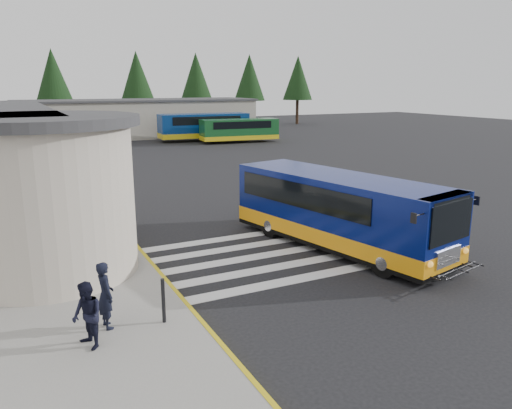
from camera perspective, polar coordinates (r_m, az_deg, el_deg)
name	(u,v)px	position (r m, az deg, el deg)	size (l,w,h in m)	color
ground	(260,248)	(18.30, 0.41, -5.00)	(140.00, 140.00, 0.00)	black
curb_strip	(124,232)	(20.63, -14.86, -3.08)	(0.12, 34.00, 0.16)	gold
crosswalk	(257,257)	(17.41, 0.15, -5.97)	(8.00, 5.35, 0.01)	silver
depot_building	(139,118)	(59.21, -13.27, 9.60)	(26.40, 8.40, 4.20)	gray
tree_line	(123,77)	(66.97, -14.93, 13.92)	(58.40, 4.40, 10.00)	black
transit_bus	(339,214)	(18.28, 9.48, -1.05)	(4.69, 9.71, 2.66)	#071359
pedestrian_a	(105,295)	(12.51, -16.83, -9.88)	(0.60, 0.39, 1.65)	black
pedestrian_b	(87,316)	(11.74, -18.73, -11.95)	(0.74, 0.58, 1.52)	black
bollard	(163,301)	(12.53, -10.54, -10.74)	(0.09, 0.09, 1.13)	black
far_bus_a	(204,126)	(53.78, -5.98, 8.96)	(9.62, 3.26, 2.44)	navy
far_bus_b	(239,129)	(51.84, -1.93, 8.58)	(8.16, 2.99, 2.06)	#134A20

